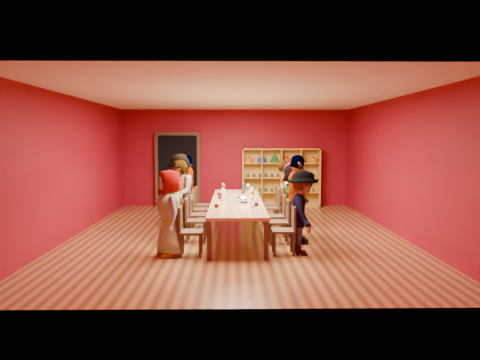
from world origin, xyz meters
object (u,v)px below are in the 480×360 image
person_right_0 (302,212)px  person_left_4 (187,189)px  chair_person_left_3 (198,207)px  tasting_table (237,203)px  person_left_1 (178,201)px  person_right_2 (293,200)px  person_left_3 (180,192)px  chair_person_right_4 (272,202)px  person_left_0 (170,213)px  chair_person_left_1 (192,218)px  wine_bottle (244,187)px  chair_person_left_2 (195,212)px  shelving_unit (281,175)px  chair_person_right_0 (288,227)px  spittoon_bowl (244,199)px  person_right_4 (284,191)px  chair_person_left_0 (187,228)px  person_left_2 (179,194)px  chair_person_right_2 (279,213)px  person_right_3 (292,194)px  chair_person_right_3 (274,205)px  person_right_1 (297,199)px  chair_person_left_4 (200,202)px  chair_person_right_1 (283,219)px

person_right_0 → person_left_4: bearing=34.0°
chair_person_left_3 → person_left_4: bearing=112.5°
tasting_table → person_left_4: (-1.23, 1.60, 0.15)m
person_left_1 → person_right_2: 2.46m
person_left_3 → chair_person_right_4: person_left_3 is taller
chair_person_right_4 → person_left_0: bearing=-121.1°
chair_person_left_1 → wine_bottle: bearing=66.0°
chair_person_left_1 → chair_person_left_2: 0.75m
chair_person_left_3 → person_left_4: 0.90m
shelving_unit → chair_person_left_2: shelving_unit is taller
chair_person_right_0 → spittoon_bowl: 1.68m
person_right_0 → person_right_4: size_ratio=0.99×
chair_person_left_0 → spittoon_bowl: bearing=55.7°
person_left_3 → chair_person_right_0: (2.23, -2.57, -0.35)m
person_left_2 → person_left_1: bearing=7.1°
chair_person_left_0 → chair_person_right_2: bearing=42.4°
tasting_table → person_right_3: bearing=37.8°
person_left_1 → person_right_2: size_ratio=1.06×
person_right_2 → chair_person_right_0: bearing=168.9°
person_left_1 → person_right_4: size_ratio=1.07×
chair_person_left_1 → person_right_3: bearing=37.6°
chair_person_right_3 → chair_person_right_0: bearing=-90.0°
person_left_0 → chair_person_left_1: (0.30, 1.14, -0.28)m
person_left_2 → person_right_1: (2.47, -0.93, 0.00)m
chair_person_left_3 → wine_bottle: wine_bottle is taller
tasting_table → person_left_0: size_ratio=2.91×
chair_person_right_4 → wine_bottle: 0.80m
chair_person_left_0 → chair_person_left_1: (0.00, 1.14, 0.00)m
person_left_4 → chair_person_right_4: 2.17m
chair_person_right_2 → chair_person_right_0: bearing=-90.0°
chair_person_left_0 → chair_person_right_0: size_ratio=1.00×
person_left_1 → chair_person_left_3: bearing=170.9°
person_left_0 → chair_person_left_4: size_ratio=1.74×
person_left_4 → person_right_4: person_left_4 is taller
chair_person_right_2 → person_left_4: bearing=140.4°
person_left_1 → chair_person_right_3: bearing=131.1°
person_left_1 → chair_person_right_2: person_left_1 is taller
chair_person_left_1 → person_right_3: size_ratio=0.58×
person_right_4 → chair_person_left_1: bearing=142.6°
person_right_2 → wine_bottle: (-1.01, 1.97, 0.07)m
shelving_unit → person_right_1: bearing=-92.2°
chair_person_left_2 → wine_bottle: bearing=57.5°
person_right_1 → spittoon_bowl: person_right_1 is taller
chair_person_left_2 → chair_person_right_1: same height
chair_person_left_1 → person_right_1: size_ratio=0.50×
chair_person_left_3 → spittoon_bowl: bearing=-46.5°
person_left_1 → person_right_2: bearing=103.9°
chair_person_left_1 → chair_person_right_3: bearing=43.6°
chair_person_right_0 → person_right_2: person_right_2 is taller
person_left_4 → chair_person_right_4: person_left_4 is taller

